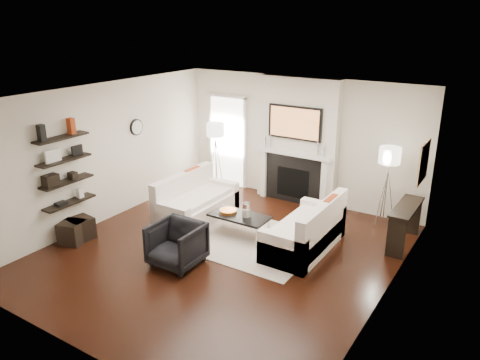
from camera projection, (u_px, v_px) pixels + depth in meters
The scene contains 71 objects.
room_envelope at pixel (220, 179), 7.66m from camera, with size 6.00×6.00×6.00m.
chimney_breast at pixel (297, 141), 9.94m from camera, with size 1.80×0.25×2.70m, color silver.
fireplace_surround at pixel (293, 180), 10.11m from camera, with size 1.30×0.02×1.04m, color black.
firebox at pixel (293, 183), 10.13m from camera, with size 0.75×0.02×0.65m, color black.
mantel_pilaster_l at pixel (264, 173), 10.44m from camera, with size 0.12×0.08×1.10m, color white.
mantel_pilaster_r at pixel (324, 185), 9.71m from camera, with size 0.12×0.08×1.10m, color white.
mantel_shelf at pixel (293, 154), 9.87m from camera, with size 1.70×0.18×0.07m, color white.
tv_body at pixel (295, 123), 9.67m from camera, with size 1.20×0.06×0.70m, color black.
tv_screen at pixel (294, 123), 9.65m from camera, with size 1.10×0.01×0.62m, color #BF723F.
candlestick_l_tall at pixel (271, 141), 10.10m from camera, with size 0.04×0.04×0.30m, color silver.
candlestick_l_short at pixel (265, 142), 10.17m from camera, with size 0.04×0.04×0.24m, color silver.
candlestick_r_tall at pixel (318, 149), 9.54m from camera, with size 0.04×0.04×0.30m, color silver.
candlestick_r_short at pixel (324, 151), 9.48m from camera, with size 0.04×0.04×0.24m, color silver.
hallway_panel at pixel (228, 142), 11.06m from camera, with size 0.90×0.02×2.10m, color white.
door_trim_l at pixel (211, 139), 11.29m from camera, with size 0.06×0.06×2.16m, color white.
door_trim_r at pixel (245, 145), 10.80m from camera, with size 0.06×0.06×2.16m, color white.
door_trim_top at pixel (227, 96), 10.69m from camera, with size 1.02×0.06×0.06m, color white.
rug at pixel (246, 239), 8.57m from camera, with size 2.60×2.00×0.01m, color beige.
loveseat_left_base at pixel (197, 210), 9.34m from camera, with size 0.85×1.80×0.42m, color white.
loveseat_left_back at pixel (184, 192), 9.40m from camera, with size 0.18×1.80×0.80m, color white.
loveseat_left_arm_n at pixel (170, 220), 8.66m from camera, with size 0.85×0.18×0.60m, color white.
loveseat_left_arm_s at pixel (220, 193), 9.95m from camera, with size 0.85×0.18×0.60m, color white.
loveseat_left_cushion at pixel (199, 198), 9.23m from camera, with size 0.63×1.44×0.10m, color white.
pillow_left_orange at pixel (192, 178), 9.57m from camera, with size 0.10×0.42×0.42m, color #9B3413.
pillow_left_charcoal at pixel (173, 187), 9.10m from camera, with size 0.10×0.40×0.40m, color black.
loveseat_right_base at pixel (304, 238), 8.16m from camera, with size 0.85×1.80×0.42m, color white.
loveseat_right_back at pixel (323, 226), 7.88m from camera, with size 0.18×1.80×0.80m, color white.
loveseat_right_arm_n at pixel (282, 252), 7.48m from camera, with size 0.85×0.18×0.60m, color white.
loveseat_right_arm_s at pixel (322, 217), 8.77m from camera, with size 0.85×0.18×0.60m, color white.
loveseat_right_cushion at pixel (302, 224), 8.10m from camera, with size 0.63×1.44×0.10m, color white.
pillow_right_orange at pixel (330, 209), 8.05m from camera, with size 0.10×0.42×0.42m, color #9B3413.
pillow_right_charcoal at pixel (316, 222), 7.58m from camera, with size 0.10×0.40×0.40m, color black.
coffee_table at pixel (239, 216), 8.57m from camera, with size 1.10×0.55×0.04m, color black.
coffee_leg_nw at pixel (210, 225), 8.72m from camera, with size 0.02×0.02×0.38m, color silver.
coffee_leg_ne at pixel (257, 238), 8.21m from camera, with size 0.02×0.02×0.38m, color silver.
coffee_leg_sw at pixel (224, 217), 9.07m from camera, with size 0.02×0.02×0.38m, color silver.
coffee_leg_se at pixel (269, 229), 8.56m from camera, with size 0.02×0.02×0.38m, color silver.
hurricane_glass at pixel (246, 210), 8.44m from camera, with size 0.15×0.15×0.26m, color white.
hurricane_candle at pixel (246, 213), 8.46m from camera, with size 0.10×0.10×0.16m, color white.
copper_bowl at pixel (228, 211), 8.68m from camera, with size 0.33×0.33×0.05m, color #BB5D1F.
armchair at pixel (177, 243), 7.59m from camera, with size 0.77×0.72×0.79m, color black.
lamp_left_post at pixel (216, 165), 10.81m from camera, with size 0.02×0.02×1.20m, color silver.
lamp_left_shade at pixel (215, 130), 10.53m from camera, with size 0.40×0.40×0.30m, color white.
lamp_left_leg_a at pixel (220, 166), 10.75m from camera, with size 0.02×0.02×1.25m, color silver.
lamp_left_leg_b at pixel (216, 164), 10.91m from camera, with size 0.02×0.02×1.25m, color silver.
lamp_left_leg_c at pixel (212, 166), 10.76m from camera, with size 0.02×0.02×1.25m, color silver.
lamp_right_post at pixel (385, 198), 8.87m from camera, with size 0.02×0.02×1.20m, color silver.
lamp_right_shade at pixel (390, 155), 8.59m from camera, with size 0.40×0.40×0.30m, color white.
lamp_right_leg_a at pixel (391, 199), 8.81m from camera, with size 0.02×0.02×1.25m, color silver.
lamp_right_leg_b at pixel (384, 196), 8.97m from camera, with size 0.02×0.02×1.25m, color silver.
lamp_right_leg_c at pixel (381, 199), 8.82m from camera, with size 0.02×0.02×1.25m, color silver.
console_top at pixel (407, 207), 8.13m from camera, with size 0.35×1.20×0.04m, color black.
console_leg_n at pixel (396, 238), 7.82m from camera, with size 0.30×0.04×0.71m, color black.
console_leg_s at pixel (412, 216), 8.69m from camera, with size 0.30×0.04×0.71m, color black.
wall_art at pixel (423, 162), 7.84m from camera, with size 0.03×0.70×0.70m, color tan.
shelf_bottom at pixel (70, 202), 8.40m from camera, with size 0.25×1.00×0.04m, color black.
shelf_lower at pixel (67, 182), 8.27m from camera, with size 0.25×1.00×0.04m, color black.
shelf_upper at pixel (64, 160), 8.14m from camera, with size 0.25×1.00×0.04m, color black.
shelf_top at pixel (61, 138), 8.01m from camera, with size 0.25×1.00×0.04m, color black.
decor_magfile_a at pixel (41, 133), 7.67m from camera, with size 0.12×0.10×0.28m, color black.
decor_magfile_b at pixel (71, 126), 8.14m from camera, with size 0.12×0.10×0.28m, color #9B3413.
decor_frame_a at pixel (53, 156), 7.93m from camera, with size 0.04×0.30×0.22m, color white.
decor_frame_b at pixel (77, 150), 8.34m from camera, with size 0.04×0.22×0.18m, color black.
decor_wine_rack at pixel (51, 180), 7.98m from camera, with size 0.18×0.25×0.20m, color black.
decor_box_small at pixel (73, 175), 8.36m from camera, with size 0.15×0.12×0.12m, color black.
decor_books at pixel (61, 203), 8.25m from camera, with size 0.14×0.20×0.05m, color black.
decor_box_tall at pixel (80, 193), 8.56m from camera, with size 0.10×0.10×0.18m, color white.
clock_rim at pixel (136, 127), 9.64m from camera, with size 0.34×0.34×0.04m, color black.
clock_face at pixel (137, 127), 9.63m from camera, with size 0.29×0.29×0.01m, color white.
ottoman_near at pixel (81, 229), 8.54m from camera, with size 0.40×0.40×0.40m, color black.
ottoman_far at pixel (72, 232), 8.39m from camera, with size 0.40×0.40×0.40m, color black.
Camera 1 is at (4.15, -5.92, 3.88)m, focal length 35.00 mm.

